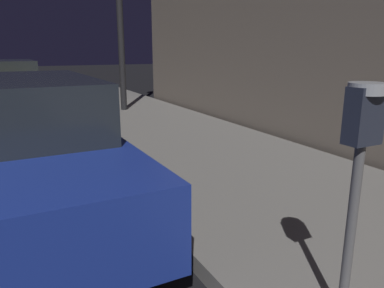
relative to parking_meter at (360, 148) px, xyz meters
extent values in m
cylinder|color=#59595B|center=(0.00, 0.00, -0.52)|extent=(0.06, 0.06, 1.08)
cube|color=#232838|center=(0.00, 0.00, 0.17)|extent=(0.19, 0.11, 0.30)
cylinder|color=#999EA5|center=(0.00, 0.00, 0.31)|extent=(0.19, 0.19, 0.06)
cube|color=black|center=(-0.06, 0.00, 0.21)|extent=(0.01, 0.08, 0.11)
cube|color=navy|center=(-1.61, 2.83, -0.64)|extent=(1.91, 4.37, 0.64)
cube|color=#1E2328|center=(-1.61, 2.90, -0.06)|extent=(1.66, 2.35, 0.56)
cylinder|color=black|center=(-0.69, 4.19, -0.88)|extent=(0.23, 0.66, 0.66)
cylinder|color=black|center=(-0.66, 1.49, -0.88)|extent=(0.23, 0.66, 0.66)
cube|color=gold|center=(-1.61, 9.46, -0.64)|extent=(1.85, 4.10, 0.64)
cube|color=#1E2328|center=(-1.61, 9.42, -0.06)|extent=(1.59, 2.13, 0.56)
cylinder|color=black|center=(-0.75, 10.74, -0.88)|extent=(0.23, 0.66, 0.66)
cylinder|color=black|center=(-0.69, 8.22, -0.88)|extent=(0.23, 0.66, 0.66)
camera|label=1|loc=(-1.65, -1.28, 0.50)|focal=34.74mm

